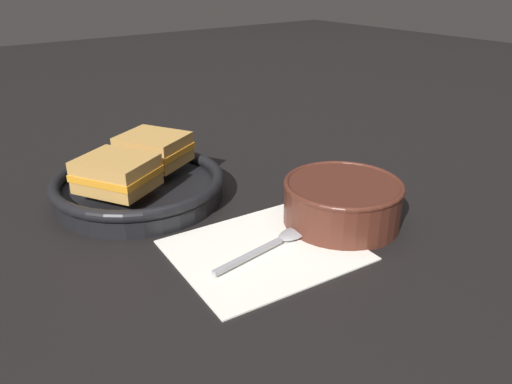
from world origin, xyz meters
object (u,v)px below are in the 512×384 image
Objects in this scene: spoon at (282,239)px; skillet at (139,187)px; sandwich_near_left at (117,173)px; soup_bowl at (342,200)px; sandwich_near_right at (154,149)px.

skillet is (-0.09, 0.24, 0.01)m from spoon.
sandwich_near_left is (-0.13, 0.21, 0.06)m from spoon.
sandwich_near_right is (-0.15, 0.27, 0.03)m from soup_bowl.
skillet is (-0.19, 0.24, -0.01)m from soup_bowl.
sandwich_near_left is at bearing 115.84° from spoon.
sandwich_near_left and sandwich_near_right have the same top height.
sandwich_near_right is (0.04, 0.03, 0.04)m from skillet.
soup_bowl is 1.27× the size of sandwich_near_left.
spoon is 1.26× the size of sandwich_near_left.
sandwich_near_left reaches higher than soup_bowl.
spoon is 1.27× the size of sandwich_near_right.
skillet is at bearing 128.53° from soup_bowl.
spoon is at bearing -57.63° from sandwich_near_left.
spoon is 0.25m from skillet.
skillet is at bearing 103.70° from spoon.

